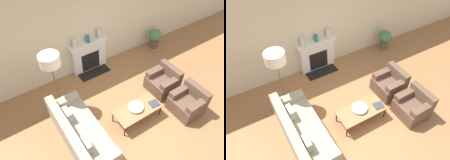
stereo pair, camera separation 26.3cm
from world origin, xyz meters
The scene contains 14 objects.
ground_plane centered at (0.00, 0.00, 0.00)m, with size 18.00×18.00×0.00m, color #99663D.
wall_back centered at (0.00, 2.70, 1.45)m, with size 18.00×0.06×2.90m.
fireplace centered at (-0.09, 2.56, 0.50)m, with size 1.24×0.59×1.02m.
couch centered at (-1.58, 0.35, 0.31)m, with size 0.85×2.08×0.83m.
armchair_near centered at (1.22, -0.37, 0.30)m, with size 0.74×0.77×0.75m.
armchair_far centered at (1.22, 0.57, 0.30)m, with size 0.74×0.77×0.75m.
coffee_table centered at (-0.06, 0.15, 0.36)m, with size 1.24×0.59×0.38m.
bowl centered at (-0.09, 0.19, 0.42)m, with size 0.39×0.39×0.07m.
book centered at (0.39, 0.05, 0.39)m, with size 0.27×0.24×0.02m.
floor_lamp centered at (-1.55, 1.64, 1.55)m, with size 0.49×0.49×1.77m.
mantel_vase_left centered at (-0.52, 2.57, 1.16)m, with size 0.14×0.14×0.28m.
mantel_vase_center_left centered at (-0.07, 2.57, 1.12)m, with size 0.11×0.11×0.21m.
mantel_vase_center_right centered at (0.32, 2.57, 1.17)m, with size 0.14×0.14×0.30m.
potted_plant centered at (2.44, 2.32, 0.42)m, with size 0.45×0.45×0.71m.
Camera 1 is at (-2.50, -2.33, 4.75)m, focal length 35.00 mm.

